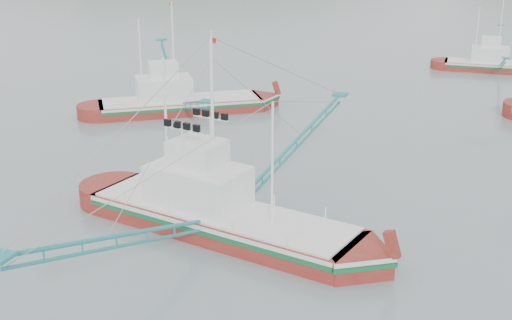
% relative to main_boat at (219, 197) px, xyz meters
% --- Properties ---
extents(ground, '(1200.00, 1200.00, 0.00)m').
position_rel_main_boat_xyz_m(ground, '(0.91, -2.78, -2.05)').
color(ground, slate).
rests_on(ground, ground).
extents(main_boat, '(16.13, 27.94, 11.45)m').
position_rel_main_boat_xyz_m(main_boat, '(0.00, 0.00, 0.00)').
color(main_boat, maroon).
rests_on(main_boat, ground).
extents(bg_boat_left, '(18.20, 22.54, 10.16)m').
position_rel_main_boat_xyz_m(bg_boat_left, '(-12.76, 21.08, 0.11)').
color(bg_boat_left, maroon).
rests_on(bg_boat_left, ground).
extents(bg_boat_far, '(11.76, 20.97, 8.49)m').
position_rel_main_boat_xyz_m(bg_boat_far, '(12.27, 47.78, -0.88)').
color(bg_boat_far, maroon).
rests_on(bg_boat_far, ground).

